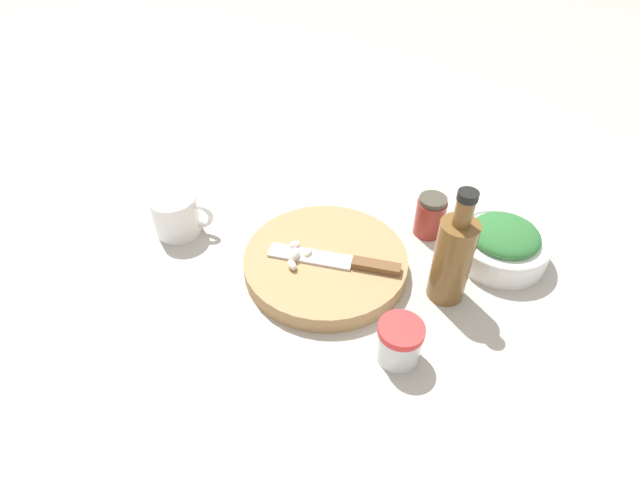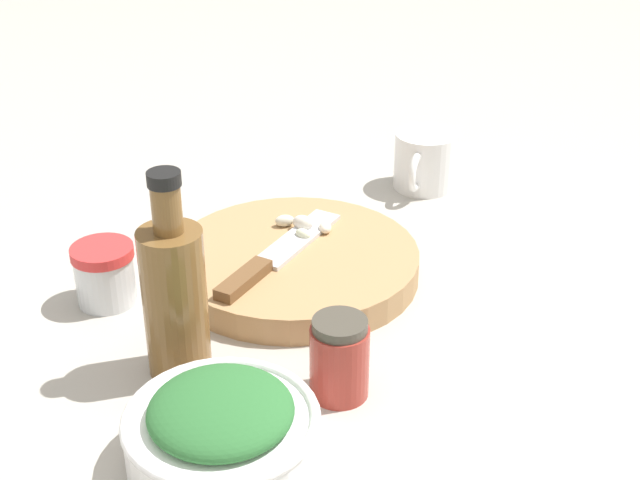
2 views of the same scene
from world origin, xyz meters
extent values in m
plane|color=#B2ADA3|center=(0.00, 0.00, 0.00)|extent=(5.00, 5.00, 0.00)
cylinder|color=tan|center=(0.00, -0.03, 0.02)|extent=(0.29, 0.29, 0.03)
cube|color=brown|center=(0.09, -0.05, 0.04)|extent=(0.08, 0.03, 0.01)
cube|color=silver|center=(-0.03, -0.04, 0.03)|extent=(0.15, 0.05, 0.01)
ellipsoid|color=silver|center=(-0.05, -0.05, 0.04)|extent=(0.02, 0.03, 0.02)
ellipsoid|color=#F0DFCB|center=(-0.06, -0.02, 0.04)|extent=(0.02, 0.02, 0.01)
ellipsoid|color=#E5EDC6|center=(-0.03, -0.04, 0.04)|extent=(0.02, 0.02, 0.01)
ellipsoid|color=silver|center=(-0.05, -0.07, 0.04)|extent=(0.02, 0.03, 0.01)
cylinder|color=white|center=(0.31, 0.04, 0.02)|extent=(0.16, 0.16, 0.05)
torus|color=white|center=(0.31, 0.04, 0.05)|extent=(0.17, 0.17, 0.01)
ellipsoid|color=#2D6B33|center=(0.31, 0.04, 0.06)|extent=(0.12, 0.12, 0.04)
cylinder|color=silver|center=(0.13, -0.20, 0.03)|extent=(0.07, 0.07, 0.06)
cylinder|color=red|center=(0.13, -0.20, 0.06)|extent=(0.07, 0.07, 0.01)
cylinder|color=white|center=(-0.29, 0.03, 0.04)|extent=(0.09, 0.09, 0.08)
torus|color=white|center=(-0.25, 0.03, 0.04)|extent=(0.05, 0.01, 0.05)
cylinder|color=#9E3328|center=(0.18, 0.09, 0.04)|extent=(0.06, 0.06, 0.07)
cylinder|color=#474238|center=(0.18, 0.09, 0.08)|extent=(0.05, 0.05, 0.01)
cylinder|color=brown|center=(0.21, -0.06, 0.08)|extent=(0.06, 0.06, 0.15)
cylinder|color=brown|center=(0.21, -0.06, 0.18)|extent=(0.03, 0.03, 0.05)
cylinder|color=black|center=(0.21, -0.06, 0.21)|extent=(0.03, 0.03, 0.01)
camera|label=1|loc=(0.08, -0.66, 0.63)|focal=28.00mm
camera|label=2|loc=(0.81, 0.34, 0.53)|focal=50.00mm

